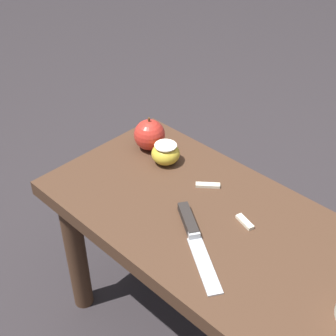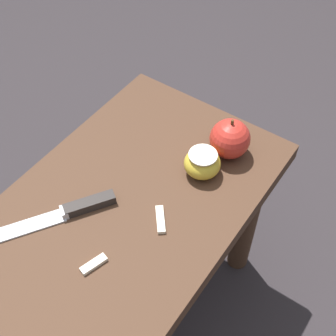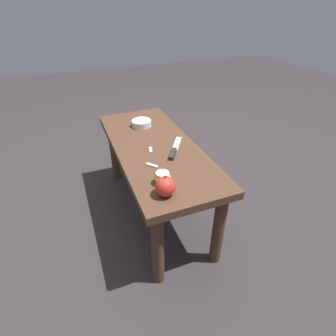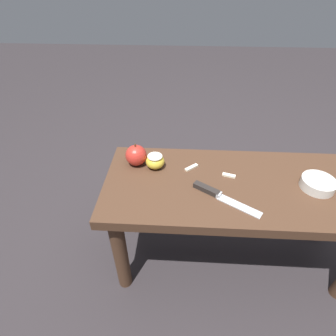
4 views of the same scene
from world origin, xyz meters
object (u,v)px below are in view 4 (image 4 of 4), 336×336
at_px(apple_whole, 136,155).
at_px(apple_cut, 155,161).
at_px(bowl, 318,184).
at_px(knife, 216,194).
at_px(wooden_bench, 239,198).

height_order(apple_whole, apple_cut, apple_whole).
height_order(apple_whole, bowl, apple_whole).
relative_size(knife, apple_cut, 3.07).
distance_m(apple_whole, bowl, 0.70).
distance_m(knife, bowl, 0.38).
xyz_separation_m(wooden_bench, bowl, (-0.27, 0.01, 0.10)).
bearing_deg(bowl, apple_cut, -8.29).
relative_size(wooden_bench, apple_cut, 13.87).
bearing_deg(wooden_bench, apple_whole, -13.44).
bearing_deg(knife, apple_whole, -175.83).
distance_m(wooden_bench, bowl, 0.29).
bearing_deg(apple_cut, knife, 146.77).
bearing_deg(knife, bowl, 42.32).
bearing_deg(apple_cut, wooden_bench, 166.32).
relative_size(wooden_bench, knife, 4.52).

